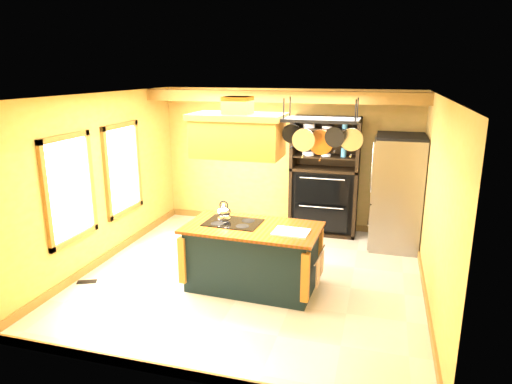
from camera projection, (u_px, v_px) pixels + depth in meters
The scene contains 15 objects.
floor at pixel (252, 276), 6.95m from camera, with size 5.00×5.00×0.00m, color beige.
ceiling at pixel (252, 95), 6.25m from camera, with size 5.00×5.00×0.00m, color white.
wall_back at pixel (287, 159), 8.92m from camera, with size 5.00×0.02×2.70m, color tan.
wall_front at pixel (178, 256), 4.27m from camera, with size 5.00×0.02×2.70m, color tan.
wall_left at pixel (101, 180), 7.25m from camera, with size 0.02×5.00×2.70m, color tan.
wall_right at pixel (436, 204), 5.94m from camera, with size 0.02×5.00×2.70m, color tan.
ceiling_beam at pixel (279, 97), 7.86m from camera, with size 5.00×0.15×0.20m, color olive.
window_near at pixel (70, 189), 6.48m from camera, with size 0.06×1.06×1.56m.
window_far at pixel (123, 169), 7.79m from camera, with size 0.06×1.06×1.56m.
kitchen_island at pixel (253, 256), 6.50m from camera, with size 1.93×1.13×1.11m.
range_hood at pixel (238, 133), 6.09m from camera, with size 1.25×0.71×0.80m.
pot_rack at pixel (321, 128), 5.79m from camera, with size 1.05×0.49×0.74m.
refrigerator at pixel (396, 194), 7.93m from camera, with size 0.84×0.99×1.94m.
hutch at pixel (324, 189), 8.63m from camera, with size 1.25×0.57×2.21m.
floor_register at pixel (87, 282), 6.74m from camera, with size 0.28×0.12×0.01m, color black.
Camera 1 is at (1.78, -6.12, 3.04)m, focal length 32.00 mm.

